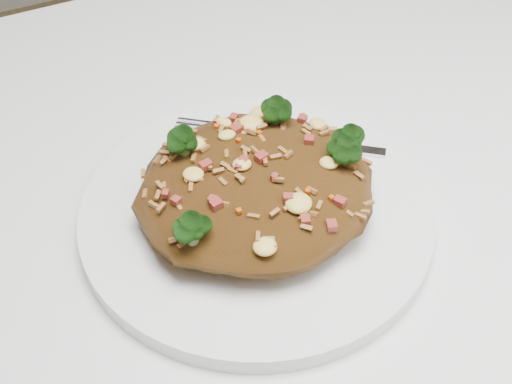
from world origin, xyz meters
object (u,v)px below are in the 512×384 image
fork (288,140)px  dining_table (394,302)px  plate (256,214)px  fried_rice (257,180)px

fork → dining_table: bearing=-29.1°
dining_table → plate: (-0.10, 0.05, 0.10)m
plate → fried_rice: 0.03m
dining_table → plate: 0.15m
dining_table → plate: size_ratio=4.92×
fork → fried_rice: bearing=-98.3°
plate → fried_rice: size_ratio=1.50×
dining_table → fried_rice: size_ratio=7.38×
dining_table → fork: fork is taller
dining_table → plate: bearing=151.7°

